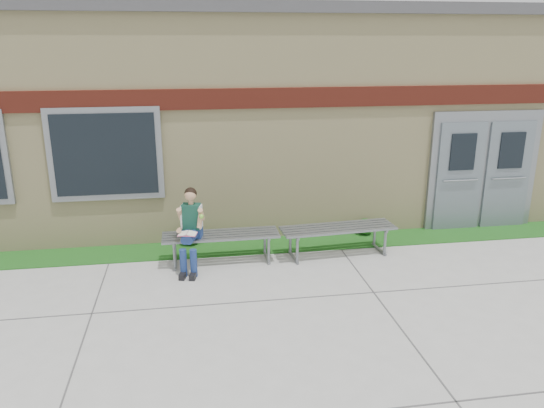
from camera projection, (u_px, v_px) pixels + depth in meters
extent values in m
plane|color=#9E9E99|center=(316.00, 314.00, 7.18)|extent=(80.00, 80.00, 0.00)
cube|color=#164713|center=(282.00, 244.00, 9.63)|extent=(16.00, 0.80, 0.02)
cube|color=beige|center=(257.00, 111.00, 12.25)|extent=(16.00, 6.00, 4.00)
cube|color=#3F3F42|center=(256.00, 15.00, 11.63)|extent=(16.20, 6.20, 0.20)
cube|color=maroon|center=(279.00, 98.00, 9.21)|extent=(16.00, 0.06, 0.35)
cube|color=slate|center=(106.00, 154.00, 9.02)|extent=(1.90, 0.08, 1.60)
cube|color=black|center=(105.00, 155.00, 8.98)|extent=(1.70, 0.04, 1.40)
cube|color=slate|center=(483.00, 171.00, 10.23)|extent=(2.20, 0.08, 2.30)
cube|color=slate|center=(459.00, 177.00, 10.14)|extent=(0.92, 0.06, 2.10)
cube|color=slate|center=(507.00, 175.00, 10.29)|extent=(0.92, 0.06, 2.10)
cube|color=slate|center=(221.00, 235.00, 8.75)|extent=(1.92, 0.54, 0.04)
cube|color=slate|center=(175.00, 252.00, 8.71)|extent=(0.05, 0.53, 0.44)
cube|color=slate|center=(267.00, 247.00, 8.94)|extent=(0.05, 0.53, 0.44)
cube|color=slate|center=(338.00, 228.00, 9.05)|extent=(2.00, 0.69, 0.04)
cube|color=slate|center=(293.00, 245.00, 9.01)|extent=(0.09, 0.55, 0.45)
cube|color=slate|center=(381.00, 240.00, 9.25)|extent=(0.09, 0.55, 0.45)
cube|color=navy|center=(193.00, 232.00, 8.61)|extent=(0.35, 0.28, 0.14)
cube|color=#0E3627|center=(192.00, 216.00, 8.51)|extent=(0.32, 0.24, 0.42)
sphere|color=tan|center=(190.00, 195.00, 8.39)|extent=(0.23, 0.23, 0.19)
sphere|color=black|center=(191.00, 194.00, 8.40)|extent=(0.24, 0.24, 0.20)
cylinder|color=navy|center=(184.00, 236.00, 8.38)|extent=(0.22, 0.40, 0.14)
cylinder|color=navy|center=(194.00, 237.00, 8.37)|extent=(0.22, 0.40, 0.14)
cylinder|color=navy|center=(183.00, 263.00, 8.28)|extent=(0.11, 0.11, 0.45)
cylinder|color=navy|center=(194.00, 263.00, 8.27)|extent=(0.11, 0.11, 0.45)
cube|color=black|center=(183.00, 275.00, 8.27)|extent=(0.14, 0.25, 0.09)
cube|color=black|center=(193.00, 275.00, 8.26)|extent=(0.14, 0.25, 0.09)
cylinder|color=tan|center=(180.00, 214.00, 8.45)|extent=(0.12, 0.21, 0.24)
cylinder|color=tan|center=(201.00, 214.00, 8.43)|extent=(0.12, 0.21, 0.24)
cube|color=white|center=(188.00, 233.00, 8.25)|extent=(0.32, 0.26, 0.01)
cube|color=#DE5385|center=(188.00, 234.00, 8.25)|extent=(0.32, 0.27, 0.01)
sphere|color=#76C935|center=(201.00, 216.00, 8.30)|extent=(0.08, 0.08, 0.08)
sphere|color=#164713|center=(190.00, 235.00, 9.56)|extent=(0.35, 0.35, 0.35)
sphere|color=#164713|center=(365.00, 226.00, 10.06)|extent=(0.31, 0.31, 0.31)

